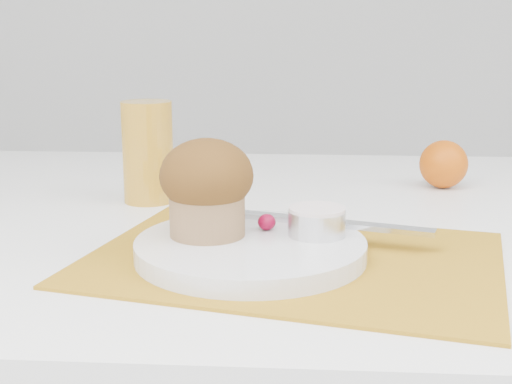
# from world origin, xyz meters

# --- Properties ---
(placemat) EXTENTS (0.45, 0.37, 0.00)m
(placemat) POSITION_xyz_m (0.00, -0.13, 0.75)
(placemat) COLOR #A97517
(placemat) RESTS_ON table
(plate) EXTENTS (0.25, 0.25, 0.02)m
(plate) POSITION_xyz_m (-0.04, -0.13, 0.76)
(plate) COLOR silver
(plate) RESTS_ON placemat
(ramekin) EXTENTS (0.07, 0.07, 0.02)m
(ramekin) POSITION_xyz_m (0.02, -0.11, 0.78)
(ramekin) COLOR silver
(ramekin) RESTS_ON plate
(cream) EXTENTS (0.06, 0.06, 0.01)m
(cream) POSITION_xyz_m (0.02, -0.11, 0.80)
(cream) COLOR silver
(cream) RESTS_ON ramekin
(raspberry_near) EXTENTS (0.02, 0.02, 0.02)m
(raspberry_near) POSITION_xyz_m (-0.03, -0.10, 0.78)
(raspberry_near) COLOR #61021B
(raspberry_near) RESTS_ON plate
(raspberry_far) EXTENTS (0.02, 0.02, 0.02)m
(raspberry_far) POSITION_xyz_m (0.01, -0.10, 0.78)
(raspberry_far) COLOR #550203
(raspberry_far) RESTS_ON plate
(butter_knife) EXTENTS (0.21, 0.08, 0.01)m
(butter_knife) POSITION_xyz_m (0.04, -0.07, 0.77)
(butter_knife) COLOR silver
(butter_knife) RESTS_ON plate
(orange) EXTENTS (0.07, 0.07, 0.07)m
(orange) POSITION_xyz_m (0.21, 0.20, 0.78)
(orange) COLOR #CE5507
(orange) RESTS_ON table
(juice_glass) EXTENTS (0.07, 0.07, 0.13)m
(juice_glass) POSITION_xyz_m (-0.19, 0.10, 0.81)
(juice_glass) COLOR gold
(juice_glass) RESTS_ON table
(muffin) EXTENTS (0.09, 0.09, 0.10)m
(muffin) POSITION_xyz_m (-0.08, -0.12, 0.82)
(muffin) COLOR #977049
(muffin) RESTS_ON plate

